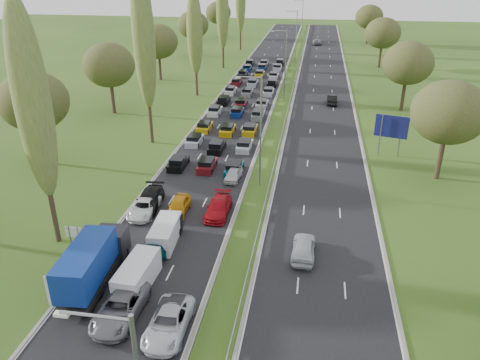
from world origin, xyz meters
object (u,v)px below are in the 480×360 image
at_px(white_van_front, 138,273).
at_px(white_van_rear, 166,232).
at_px(near_car_2, 144,207).
at_px(blue_lorry, 93,262).
at_px(info_sign, 74,234).
at_px(direction_sign, 391,128).
at_px(near_car_3, 149,200).

height_order(white_van_front, white_van_rear, white_van_front).
relative_size(near_car_2, blue_lorry, 0.57).
bearing_deg(blue_lorry, white_van_front, 2.97).
height_order(blue_lorry, info_sign, blue_lorry).
relative_size(white_van_front, direction_sign, 0.97).
xyz_separation_m(near_car_2, near_car_3, (0.02, 1.42, 0.10)).
distance_m(white_van_rear, info_sign, 7.62).
distance_m(white_van_rear, direction_sign, 32.28).
bearing_deg(white_van_front, blue_lorry, -170.63).
bearing_deg(white_van_front, near_car_2, 110.42).
xyz_separation_m(near_car_3, white_van_front, (3.36, -11.93, 0.22)).
bearing_deg(info_sign, white_van_front, -28.38).
distance_m(white_van_front, white_van_rear, 6.00).
height_order(near_car_2, white_van_front, white_van_front).
bearing_deg(blue_lorry, near_car_3, 86.38).
relative_size(near_car_2, info_sign, 2.38).
bearing_deg(blue_lorry, white_van_rear, 57.04).
distance_m(blue_lorry, white_van_front, 3.45).
distance_m(blue_lorry, info_sign, 5.65).
distance_m(near_car_3, info_sign, 8.94).
height_order(near_car_3, info_sign, info_sign).
bearing_deg(blue_lorry, near_car_2, 86.52).
relative_size(near_car_3, info_sign, 2.62).
relative_size(white_van_rear, direction_sign, 0.93).
bearing_deg(info_sign, white_van_rear, 16.67).
height_order(near_car_3, blue_lorry, blue_lorry).
relative_size(near_car_3, blue_lorry, 0.63).
relative_size(info_sign, direction_sign, 0.40).
bearing_deg(direction_sign, near_car_2, -142.30).
height_order(near_car_3, white_van_rear, white_van_rear).
xyz_separation_m(white_van_rear, info_sign, (-7.30, -2.18, 0.37)).
relative_size(blue_lorry, white_van_front, 1.73).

